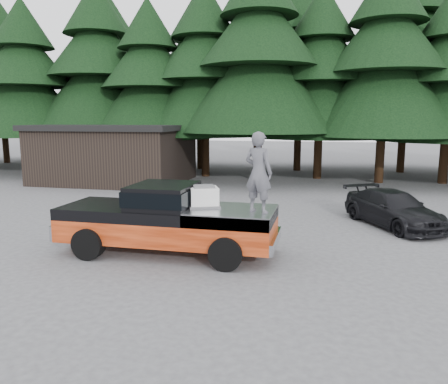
% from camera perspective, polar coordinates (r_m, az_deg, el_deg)
% --- Properties ---
extents(ground, '(120.00, 120.00, 0.00)m').
position_cam_1_polar(ground, '(12.26, -1.50, -7.79)').
color(ground, '#494A4C').
rests_on(ground, ground).
extents(pickup_truck, '(6.00, 2.04, 1.33)m').
position_cam_1_polar(pickup_truck, '(12.03, -7.36, -4.92)').
color(pickup_truck, '#E85723').
rests_on(pickup_truck, ground).
extents(truck_cab, '(1.66, 1.90, 0.59)m').
position_cam_1_polar(truck_cab, '(11.87, -7.91, -0.39)').
color(truck_cab, black).
rests_on(truck_cab, pickup_truck).
extents(air_compressor, '(0.92, 0.85, 0.51)m').
position_cam_1_polar(air_compressor, '(11.64, -2.65, -0.72)').
color(air_compressor, silver).
rests_on(air_compressor, pickup_truck).
extents(man_on_bed, '(0.86, 0.72, 2.02)m').
position_cam_1_polar(man_on_bed, '(10.86, 4.53, 2.56)').
color(man_on_bed, '#515158').
rests_on(man_on_bed, pickup_truck).
extents(parked_car, '(3.53, 4.48, 1.21)m').
position_cam_1_polar(parked_car, '(16.06, 21.21, -2.04)').
color(parked_car, black).
rests_on(parked_car, ground).
extents(utility_building, '(8.40, 6.40, 3.30)m').
position_cam_1_polar(utility_building, '(26.29, -14.05, 4.96)').
color(utility_building, black).
rests_on(utility_building, ground).
extents(treeline, '(60.15, 16.05, 17.50)m').
position_cam_1_polar(treeline, '(28.92, 8.34, 17.58)').
color(treeline, black).
rests_on(treeline, ground).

